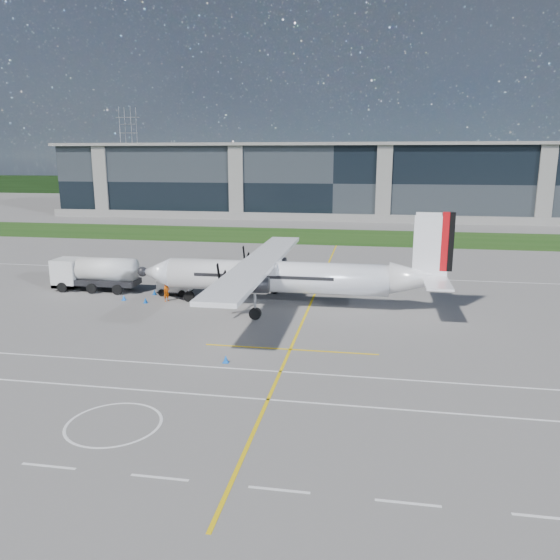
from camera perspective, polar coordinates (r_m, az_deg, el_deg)
The scene contains 16 objects.
ground at distance 82.40m, azimuth 3.87°, elevation 3.78°, with size 400.00×400.00×0.00m, color #625F5D.
grass_strip at distance 90.27m, azimuth 4.40°, elevation 4.58°, with size 400.00×18.00×0.04m, color #1A4011.
terminal_building at distance 121.36m, azimuth 5.93°, elevation 10.21°, with size 120.00×20.00×15.00m, color black.
tree_line at distance 181.42m, azimuth 7.23°, elevation 9.61°, with size 400.00×6.00×6.00m, color black.
pylon_west at distance 210.39m, azimuth -15.46°, elevation 12.96°, with size 9.00×4.60×30.00m, color gray, non-canonical shape.
yellow_taxiway_centerline at distance 52.84m, azimuth 3.71°, elevation -1.36°, with size 0.20×70.00×0.01m, color yellow.
white_lane_line at distance 31.03m, azimuth -6.82°, elevation -11.90°, with size 90.00×0.15×0.01m, color white.
turboprop_aircraft at distance 47.18m, azimuth 0.89°, elevation 2.23°, with size 27.39×28.40×8.52m, color white, non-canonical shape.
fuel_tanker_truck at distance 56.66m, azimuth -19.23°, elevation 0.61°, with size 8.79×2.86×3.30m, color silver, non-canonical shape.
baggage_tug at distance 52.97m, azimuth -10.92°, elevation -0.43°, with size 3.32×1.99×1.99m, color silver, non-canonical shape.
ground_crew_person at distance 50.63m, azimuth -11.79°, elevation -1.08°, with size 0.81×0.58×1.99m, color #F25907.
safety_cone_fwd at distance 52.06m, azimuth -16.00°, elevation -1.78°, with size 0.36×0.36×0.50m, color blue.
safety_cone_nose_stbd at distance 53.44m, azimuth -12.98°, elevation -1.24°, with size 0.36×0.36×0.50m, color blue.
safety_cone_nose_port at distance 50.61m, azimuth -13.88°, elevation -2.07°, with size 0.36×0.36×0.50m, color blue.
safety_cone_stbdwing at distance 62.38m, azimuth 0.43°, elevation 1.10°, with size 0.36×0.36×0.50m, color blue.
safety_cone_portwing at distance 35.45m, azimuth -5.69°, elevation -8.21°, with size 0.36×0.36×0.50m, color blue.
Camera 1 is at (8.30, -40.96, 12.95)m, focal length 35.00 mm.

